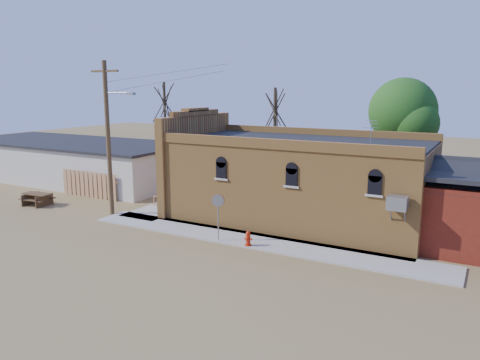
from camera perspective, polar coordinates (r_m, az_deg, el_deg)
The scene contains 14 objects.
ground at distance 23.33m, azimuth -2.63°, elevation -7.51°, with size 120.00×120.00×0.00m, color brown.
sidewalk_south at distance 23.36m, azimuth 1.70°, elevation -7.38°, with size 19.00×2.20×0.08m, color #9E9991.
sidewalk_west at distance 31.48m, azimuth -6.72°, elevation -2.56°, with size 2.60×10.00×0.08m, color #9E9991.
brick_bar at distance 26.77m, azimuth 6.50°, elevation 0.05°, with size 16.40×7.97×6.30m.
storage_building at distance 41.10m, azimuth -19.69°, elevation 2.30°, with size 20.40×8.40×3.17m.
wood_fence at distance 33.90m, azimuth -17.93°, elevation -0.55°, with size 5.20×0.10×1.80m, color #A47D4A, non-canonical shape.
utility_pole at distance 28.24m, azimuth -15.71°, elevation 5.27°, with size 3.12×0.26×9.00m.
tree_bare_near at distance 35.04m, azimuth 4.28°, elevation 8.68°, with size 2.80×2.80×7.65m.
tree_bare_far at distance 41.63m, azimuth -9.20°, elevation 9.50°, with size 2.80×2.80×8.16m.
tree_leafy at distance 32.84m, azimuth 19.22°, elevation 7.88°, with size 4.40×4.40×8.15m.
fire_hydrant at distance 22.41m, azimuth 1.00°, elevation -7.13°, with size 0.41×0.40×0.72m.
stop_sign at distance 22.80m, azimuth -2.69°, elevation -3.05°, with size 0.60×0.31×2.33m.
trash_barrel at distance 30.04m, azimuth -6.27°, elevation -2.31°, with size 0.55×0.55×0.84m, color #1C4D8E.
picnic_table at distance 32.96m, azimuth -23.49°, elevation -1.96°, with size 2.00×1.57×0.78m.
Camera 1 is at (11.59, -18.82, 7.47)m, focal length 35.00 mm.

